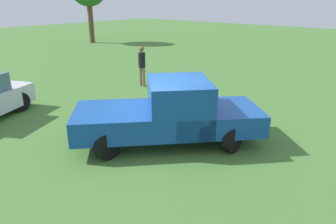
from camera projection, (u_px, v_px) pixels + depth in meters
ground_plane at (160, 140)px, 8.93m from camera, size 80.00×80.00×0.00m
pickup_truck at (173, 111)px, 8.54m from camera, size 5.00×4.86×1.78m
person_bystander at (142, 64)px, 14.05m from camera, size 0.33×0.34×1.83m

